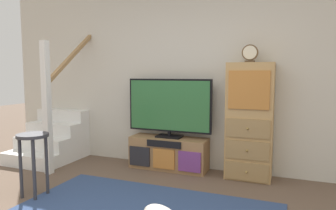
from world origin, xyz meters
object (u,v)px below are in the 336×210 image
at_px(television, 169,107).
at_px(side_cabinet, 249,122).
at_px(media_console, 169,153).
at_px(desk_clock, 250,53).
at_px(bar_stool_near, 33,150).

height_order(television, side_cabinet, side_cabinet).
bearing_deg(television, media_console, -90.00).
distance_m(desk_clock, bar_stool_near, 2.80).
bearing_deg(television, bar_stool_near, -124.53).
height_order(media_console, bar_stool_near, bar_stool_near).
height_order(media_console, desk_clock, desk_clock).
distance_m(television, bar_stool_near, 1.85).
bearing_deg(desk_clock, media_console, 179.75).
relative_size(television, side_cabinet, 0.82).
relative_size(television, bar_stool_near, 1.74).
distance_m(side_cabinet, desk_clock, 0.87).
height_order(television, bar_stool_near, television).
relative_size(media_console, bar_stool_near, 1.58).
xyz_separation_m(side_cabinet, bar_stool_near, (-2.14, -1.48, -0.22)).
height_order(side_cabinet, desk_clock, desk_clock).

